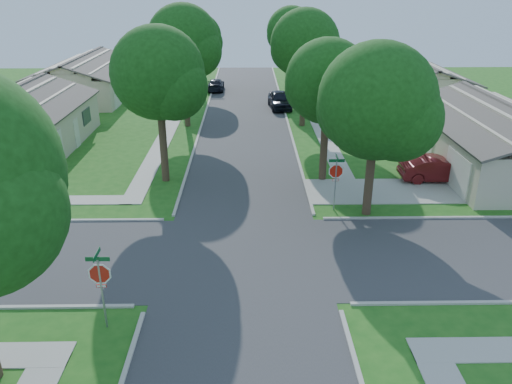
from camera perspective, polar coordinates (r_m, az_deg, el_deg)
The scene contains 21 objects.
ground at distance 21.91m, azimuth -1.47°, elevation -7.36°, with size 100.00×100.00×0.00m, color #1F5A18.
road_ns at distance 21.91m, azimuth -1.47°, elevation -7.35°, with size 7.00×100.00×0.02m, color #333335.
sidewalk_ne at distance 46.59m, azimuth 6.38°, elevation 9.26°, with size 1.20×40.00×0.04m, color #9E9B91.
sidewalk_nw at distance 46.66m, azimuth -8.85°, elevation 9.15°, with size 1.20×40.00×0.04m, color #9E9B91.
driveway at distance 29.26m, azimuth 14.29°, elevation 0.13°, with size 8.80×3.60×0.05m, color #9E9B91.
stop_sign_sw at distance 17.55m, azimuth -17.39°, elevation -9.26°, with size 1.05×0.80×2.98m.
stop_sign_ne at distance 25.66m, azimuth 9.12°, elevation 2.10°, with size 1.05×0.80×2.98m.
tree_e_near at distance 28.76m, azimuth 8.26°, elevation 11.96°, with size 4.97×4.80×8.28m.
tree_e_mid at distance 40.42m, azimuth 5.69°, elevation 16.16°, with size 5.59×5.40×9.21m.
tree_e_far at distance 53.31m, azimuth 4.10°, elevation 17.60°, with size 5.17×5.00×8.72m.
tree_w_near at distance 28.74m, azimuth -11.00°, elevation 12.73°, with size 5.38×5.20×8.97m.
tree_w_mid at distance 40.44m, azimuth -8.22°, elevation 16.38°, with size 5.80×5.60×9.56m.
tree_w_far at distance 53.39m, azimuth -6.49°, elevation 17.02°, with size 4.76×4.60×8.04m.
tree_ne_corner at distance 24.51m, azimuth 13.72°, elevation 9.47°, with size 5.80×5.60×8.66m.
house_ne_near at distance 35.10m, azimuth 25.85°, elevation 4.94°, with size 8.42×13.60×4.23m.
house_ne_far at distance 51.30m, azimuth 17.30°, elevation 11.38°, with size 8.42×13.60×4.23m.
house_nw_near at distance 38.77m, azimuth -25.85°, elevation 6.51°, with size 8.42×13.60×4.23m.
house_nw_far at distance 54.25m, azimuth -18.76°, elevation 11.80°, with size 8.42×13.60×4.23m.
car_driveway at distance 31.54m, azimuth 20.04°, elevation 2.49°, with size 1.56×4.46×1.47m, color #561113.
car_curb_east at distance 47.08m, azimuth 2.72°, elevation 10.49°, with size 1.86×4.63×1.58m, color black.
car_curb_west at distance 55.09m, azimuth -4.62°, elevation 12.13°, with size 1.73×4.27×1.24m, color black.
Camera 1 is at (0.24, -18.86, 11.15)m, focal length 35.00 mm.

